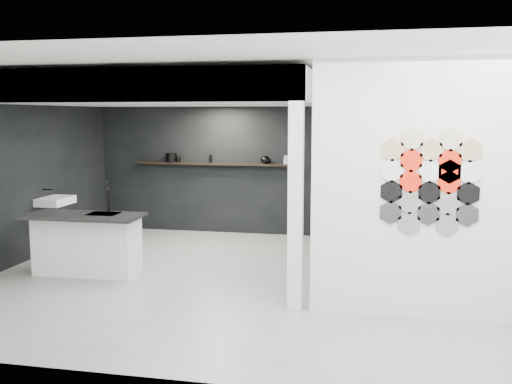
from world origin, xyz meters
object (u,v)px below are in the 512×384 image
object	(u,v)px
stockpot	(171,158)
wall_basin	(55,201)
kitchen_island	(87,243)
glass_bowl	(287,161)
glass_vase	(287,160)
partition_panel	(426,190)
kettle	(265,160)
utensil_cup	(178,159)
bottle_dark	(211,159)

from	to	relation	value
stockpot	wall_basin	bearing A→B (deg)	-120.00
kitchen_island	glass_bowl	distance (m)	3.95
wall_basin	glass_vase	world-z (taller)	glass_vase
wall_basin	partition_panel	bearing A→B (deg)	-18.23
kettle	glass_vase	size ratio (longest dim) A/B	1.08
glass_vase	utensil_cup	size ratio (longest dim) A/B	1.43
glass_vase	kitchen_island	bearing A→B (deg)	-127.73
utensil_cup	stockpot	bearing A→B (deg)	180.00
kitchen_island	utensil_cup	world-z (taller)	utensil_cup
partition_panel	bottle_dark	size ratio (longest dim) A/B	19.32
partition_panel	bottle_dark	world-z (taller)	partition_panel
stockpot	glass_bowl	xyz separation A→B (m)	(2.20, 0.00, -0.03)
kitchen_island	wall_basin	bearing A→B (deg)	135.99
wall_basin	kitchen_island	size ratio (longest dim) A/B	0.37
partition_panel	glass_vase	world-z (taller)	partition_panel
partition_panel	glass_bowl	world-z (taller)	partition_panel
wall_basin	utensil_cup	size ratio (longest dim) A/B	5.44
glass_vase	wall_basin	bearing A→B (deg)	-148.65
kitchen_island	glass_vase	distance (m)	3.96
bottle_dark	utensil_cup	bearing A→B (deg)	180.00
partition_panel	kitchen_island	size ratio (longest dim) A/B	1.73
wall_basin	stockpot	size ratio (longest dim) A/B	2.92
wall_basin	glass_bowl	distance (m)	4.00
wall_basin	kitchen_island	bearing A→B (deg)	-43.05
glass_bowl	bottle_dark	size ratio (longest dim) A/B	0.95
kettle	utensil_cup	world-z (taller)	kettle
kitchen_island	glass_vase	world-z (taller)	glass_vase
partition_panel	wall_basin	bearing A→B (deg)	161.77
wall_basin	stockpot	bearing A→B (deg)	60.00
glass_bowl	utensil_cup	bearing A→B (deg)	180.00
stockpot	utensil_cup	world-z (taller)	stockpot
glass_bowl	utensil_cup	world-z (taller)	utensil_cup
glass_vase	utensil_cup	world-z (taller)	glass_vase
wall_basin	kettle	bearing A→B (deg)	34.64
kettle	utensil_cup	distance (m)	1.66
stockpot	bottle_dark	world-z (taller)	stockpot
glass_bowl	glass_vase	xyz separation A→B (m)	(0.00, 0.00, 0.03)
utensil_cup	glass_bowl	bearing A→B (deg)	0.00
kettle	stockpot	bearing A→B (deg)	-173.55
kettle	glass_bowl	xyz separation A→B (m)	(0.40, 0.00, -0.02)
partition_panel	glass_vase	bearing A→B (deg)	118.23
wall_basin	kettle	distance (m)	3.67
glass_bowl	glass_vase	bearing A→B (deg)	0.00
stockpot	bottle_dark	xyz separation A→B (m)	(0.76, 0.00, -0.01)
glass_bowl	partition_panel	bearing A→B (deg)	-61.77
stockpot	utensil_cup	distance (m)	0.14
kettle	utensil_cup	bearing A→B (deg)	-173.55
kitchen_island	kettle	world-z (taller)	kettle
stockpot	kettle	world-z (taller)	stockpot
partition_panel	kettle	xyz separation A→B (m)	(-2.48, 3.87, -0.01)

